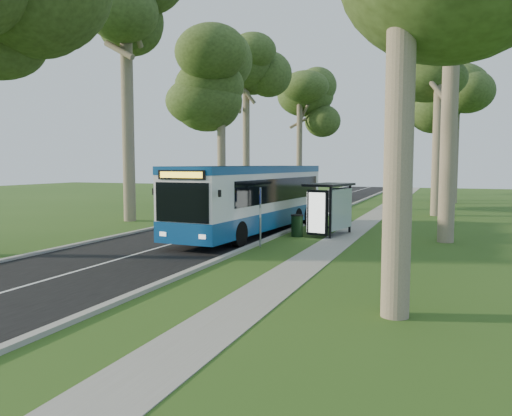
# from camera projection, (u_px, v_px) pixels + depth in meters

# --- Properties ---
(ground) EXTENTS (120.00, 120.00, 0.00)m
(ground) POSITION_uv_depth(u_px,v_px,m) (236.00, 254.00, 19.19)
(ground) COLOR #2D5019
(ground) RESTS_ON ground
(road) EXTENTS (7.00, 100.00, 0.02)m
(road) POSITION_uv_depth(u_px,v_px,m) (249.00, 222.00, 29.73)
(road) COLOR black
(road) RESTS_ON ground
(kerb_east) EXTENTS (0.25, 100.00, 0.12)m
(kerb_east) POSITION_uv_depth(u_px,v_px,m) (305.00, 224.00, 28.48)
(kerb_east) COLOR #9E9B93
(kerb_east) RESTS_ON ground
(kerb_west) EXTENTS (0.25, 100.00, 0.12)m
(kerb_west) POSITION_uv_depth(u_px,v_px,m) (197.00, 219.00, 30.98)
(kerb_west) COLOR #9E9B93
(kerb_west) RESTS_ON ground
(centre_line) EXTENTS (0.12, 100.00, 0.00)m
(centre_line) POSITION_uv_depth(u_px,v_px,m) (249.00, 222.00, 29.73)
(centre_line) COLOR white
(centre_line) RESTS_ON road
(footpath) EXTENTS (1.50, 100.00, 0.02)m
(footpath) POSITION_uv_depth(u_px,v_px,m) (358.00, 227.00, 27.40)
(footpath) COLOR gray
(footpath) RESTS_ON ground
(bus) EXTENTS (3.52, 12.81, 3.36)m
(bus) POSITION_uv_depth(u_px,v_px,m) (253.00, 199.00, 24.60)
(bus) COLOR white
(bus) RESTS_ON ground
(bus_stop_sign) EXTENTS (0.14, 0.34, 2.48)m
(bus_stop_sign) POSITION_uv_depth(u_px,v_px,m) (260.00, 210.00, 20.67)
(bus_stop_sign) COLOR gray
(bus_stop_sign) RESTS_ON ground
(bus_shelter) EXTENTS (2.09, 3.16, 2.51)m
(bus_shelter) POSITION_uv_depth(u_px,v_px,m) (330.00, 199.00, 23.81)
(bus_shelter) COLOR black
(bus_shelter) RESTS_ON ground
(litter_bin) EXTENTS (0.60, 0.60, 1.05)m
(litter_bin) POSITION_uv_depth(u_px,v_px,m) (297.00, 225.00, 23.75)
(litter_bin) COLOR black
(litter_bin) RESTS_ON ground
(car_white) EXTENTS (3.10, 5.25, 1.68)m
(car_white) POSITION_uv_depth(u_px,v_px,m) (234.00, 196.00, 41.13)
(car_white) COLOR white
(car_white) RESTS_ON ground
(car_silver) EXTENTS (2.22, 4.93, 1.57)m
(car_silver) POSITION_uv_depth(u_px,v_px,m) (255.00, 193.00, 46.93)
(car_silver) COLOR #A0A2A8
(car_silver) RESTS_ON ground
(tree_west_b) EXTENTS (5.20, 5.20, 17.56)m
(tree_west_b) POSITION_uv_depth(u_px,v_px,m) (125.00, 1.00, 29.25)
(tree_west_b) COLOR #7A6B56
(tree_west_b) RESTS_ON ground
(tree_west_c) EXTENTS (5.20, 5.20, 13.89)m
(tree_west_c) POSITION_uv_depth(u_px,v_px,m) (221.00, 75.00, 38.24)
(tree_west_c) COLOR #7A6B56
(tree_west_c) RESTS_ON ground
(tree_west_d) EXTENTS (5.20, 5.20, 15.60)m
(tree_west_d) POSITION_uv_depth(u_px,v_px,m) (246.00, 80.00, 48.15)
(tree_west_d) COLOR #7A6B56
(tree_west_d) RESTS_ON ground
(tree_west_e) EXTENTS (5.20, 5.20, 14.25)m
(tree_west_e) POSITION_uv_depth(u_px,v_px,m) (300.00, 102.00, 56.63)
(tree_west_e) COLOR #7A6B56
(tree_west_e) RESTS_ON ground
(tree_east_c) EXTENTS (5.20, 5.20, 14.74)m
(tree_east_c) POSITION_uv_depth(u_px,v_px,m) (440.00, 49.00, 32.53)
(tree_east_c) COLOR #7A6B56
(tree_east_c) RESTS_ON ground
(tree_east_d) EXTENTS (5.20, 5.20, 13.02)m
(tree_east_d) POSITION_uv_depth(u_px,v_px,m) (457.00, 93.00, 43.36)
(tree_east_d) COLOR #7A6B56
(tree_east_d) RESTS_ON ground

